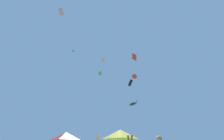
# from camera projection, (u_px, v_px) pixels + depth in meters

# --- Properties ---
(canopy_tent_red) EXTENTS (3.19, 3.19, 3.42)m
(canopy_tent_red) POSITION_uv_depth(u_px,v_px,m) (66.00, 136.00, 17.56)
(canopy_tent_red) COLOR #9E9EA3
(canopy_tent_red) RESTS_ON ground
(canopy_tent_yellow) EXTENTS (3.22, 3.22, 3.44)m
(canopy_tent_yellow) POSITION_uv_depth(u_px,v_px,m) (120.00, 134.00, 15.56)
(canopy_tent_yellow) COLOR #9E9EA3
(canopy_tent_yellow) RESTS_ON ground
(kite_black_delta) EXTENTS (1.97, 1.98, 0.56)m
(kite_black_delta) POSITION_uv_depth(u_px,v_px,m) (133.00, 104.00, 26.76)
(kite_black_delta) COLOR black
(kite_pink_delta) EXTENTS (1.79, 1.79, 2.56)m
(kite_pink_delta) POSITION_uv_depth(u_px,v_px,m) (103.00, 60.00, 40.55)
(kite_pink_delta) COLOR pink
(kite_red_delta) EXTENTS (1.92, 1.82, 1.13)m
(kite_red_delta) POSITION_uv_depth(u_px,v_px,m) (135.00, 76.00, 37.51)
(kite_red_delta) COLOR red
(kite_pink_box) EXTENTS (1.02, 1.46, 3.33)m
(kite_pink_box) POSITION_uv_depth(u_px,v_px,m) (61.00, 12.00, 27.06)
(kite_pink_box) COLOR pink
(kite_cyan_box) EXTENTS (0.81, 0.46, 1.08)m
(kite_cyan_box) POSITION_uv_depth(u_px,v_px,m) (136.00, 102.00, 36.46)
(kite_cyan_box) COLOR #2DB7CC
(kite_green_delta) EXTENTS (0.70, 0.71, 0.56)m
(kite_green_delta) POSITION_uv_depth(u_px,v_px,m) (73.00, 51.00, 34.80)
(kite_green_delta) COLOR green
(kite_green_diamond) EXTENTS (1.10, 1.10, 1.02)m
(kite_green_diamond) POSITION_uv_depth(u_px,v_px,m) (100.00, 73.00, 38.63)
(kite_green_diamond) COLOR green
(kite_black_box) EXTENTS (1.16, 0.73, 1.49)m
(kite_black_box) POSITION_uv_depth(u_px,v_px,m) (130.00, 83.00, 26.76)
(kite_black_box) COLOR black
(kite_red_diamond) EXTENTS (1.04, 1.10, 1.14)m
(kite_red_diamond) POSITION_uv_depth(u_px,v_px,m) (135.00, 57.00, 22.78)
(kite_red_diamond) COLOR red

